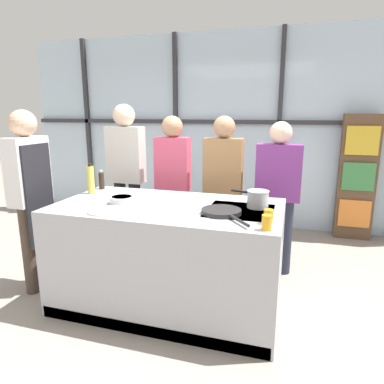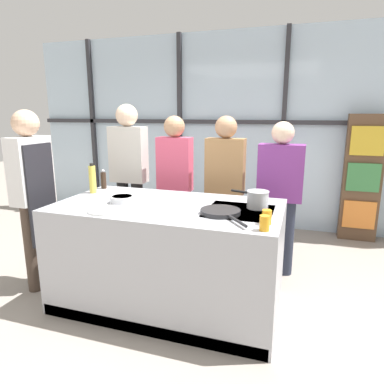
{
  "view_description": "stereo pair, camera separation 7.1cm",
  "coord_description": "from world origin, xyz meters",
  "px_view_note": "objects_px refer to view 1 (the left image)",
  "views": [
    {
      "loc": [
        0.99,
        -2.61,
        1.67
      ],
      "look_at": [
        0.18,
        0.1,
        1.01
      ],
      "focal_mm": 32.0,
      "sensor_mm": 36.0,
      "label": 1
    },
    {
      "loc": [
        1.06,
        -2.59,
        1.67
      ],
      "look_at": [
        0.18,
        0.1,
        1.01
      ],
      "focal_mm": 32.0,
      "sensor_mm": 36.0,
      "label": 2
    }
  ],
  "objects_px": {
    "saucepan": "(258,199)",
    "juice_glass_far": "(268,217)",
    "spectator_far_left": "(126,170)",
    "juice_glass_near": "(267,223)",
    "chef": "(31,190)",
    "frying_pan": "(222,211)",
    "spectator_center_right": "(223,183)",
    "spectator_far_right": "(278,191)",
    "white_plate": "(106,211)",
    "pepper_grinder": "(101,180)",
    "spectator_center_left": "(173,179)",
    "oil_bottle": "(91,180)",
    "mixing_bowl": "(122,200)"
  },
  "relations": [
    {
      "from": "spectator_center_right",
      "to": "spectator_far_right",
      "type": "relative_size",
      "value": 1.03
    },
    {
      "from": "oil_bottle",
      "to": "mixing_bowl",
      "type": "bearing_deg",
      "value": -28.56
    },
    {
      "from": "spectator_center_left",
      "to": "saucepan",
      "type": "relative_size",
      "value": 5.08
    },
    {
      "from": "spectator_far_right",
      "to": "spectator_center_left",
      "type": "bearing_deg",
      "value": 0.0
    },
    {
      "from": "spectator_far_left",
      "to": "saucepan",
      "type": "bearing_deg",
      "value": 153.53
    },
    {
      "from": "pepper_grinder",
      "to": "juice_glass_far",
      "type": "height_order",
      "value": "pepper_grinder"
    },
    {
      "from": "chef",
      "to": "frying_pan",
      "type": "height_order",
      "value": "chef"
    },
    {
      "from": "chef",
      "to": "spectator_far_left",
      "type": "height_order",
      "value": "spectator_far_left"
    },
    {
      "from": "juice_glass_far",
      "to": "juice_glass_near",
      "type": "bearing_deg",
      "value": -90.0
    },
    {
      "from": "pepper_grinder",
      "to": "spectator_center_left",
      "type": "bearing_deg",
      "value": 42.81
    },
    {
      "from": "pepper_grinder",
      "to": "mixing_bowl",
      "type": "bearing_deg",
      "value": -44.08
    },
    {
      "from": "oil_bottle",
      "to": "juice_glass_near",
      "type": "bearing_deg",
      "value": -19.19
    },
    {
      "from": "white_plate",
      "to": "juice_glass_far",
      "type": "distance_m",
      "value": 1.24
    },
    {
      "from": "spectator_far_left",
      "to": "juice_glass_near",
      "type": "xyz_separation_m",
      "value": [
        1.7,
        -1.33,
        -0.06
      ]
    },
    {
      "from": "spectator_far_left",
      "to": "spectator_center_right",
      "type": "xyz_separation_m",
      "value": [
        1.14,
        0.0,
        -0.08
      ]
    },
    {
      "from": "spectator_center_right",
      "to": "juice_glass_far",
      "type": "bearing_deg",
      "value": 115.45
    },
    {
      "from": "frying_pan",
      "to": "spectator_center_left",
      "type": "bearing_deg",
      "value": 126.51
    },
    {
      "from": "frying_pan",
      "to": "saucepan",
      "type": "xyz_separation_m",
      "value": [
        0.24,
        0.26,
        0.06
      ]
    },
    {
      "from": "saucepan",
      "to": "white_plate",
      "type": "xyz_separation_m",
      "value": [
        -1.12,
        -0.46,
        -0.07
      ]
    },
    {
      "from": "spectator_far_left",
      "to": "oil_bottle",
      "type": "relative_size",
      "value": 6.11
    },
    {
      "from": "spectator_far_right",
      "to": "mixing_bowl",
      "type": "xyz_separation_m",
      "value": [
        -1.25,
        -0.98,
        0.05
      ]
    },
    {
      "from": "spectator_center_left",
      "to": "white_plate",
      "type": "xyz_separation_m",
      "value": [
        -0.11,
        -1.25,
        -0.03
      ]
    },
    {
      "from": "spectator_center_right",
      "to": "pepper_grinder",
      "type": "bearing_deg",
      "value": 24.94
    },
    {
      "from": "white_plate",
      "to": "juice_glass_far",
      "type": "xyz_separation_m",
      "value": [
        1.24,
        0.07,
        0.04
      ]
    },
    {
      "from": "chef",
      "to": "white_plate",
      "type": "relative_size",
      "value": 6.1
    },
    {
      "from": "juice_glass_near",
      "to": "frying_pan",
      "type": "bearing_deg",
      "value": 142.11
    },
    {
      "from": "spectator_center_right",
      "to": "saucepan",
      "type": "relative_size",
      "value": 5.08
    },
    {
      "from": "spectator_center_left",
      "to": "oil_bottle",
      "type": "xyz_separation_m",
      "value": [
        -0.56,
        -0.74,
        0.1
      ]
    },
    {
      "from": "saucepan",
      "to": "juice_glass_far",
      "type": "relative_size",
      "value": 3.15
    },
    {
      "from": "spectator_far_left",
      "to": "oil_bottle",
      "type": "height_order",
      "value": "spectator_far_left"
    },
    {
      "from": "white_plate",
      "to": "mixing_bowl",
      "type": "distance_m",
      "value": 0.27
    },
    {
      "from": "frying_pan",
      "to": "chef",
      "type": "bearing_deg",
      "value": 179.04
    },
    {
      "from": "chef",
      "to": "frying_pan",
      "type": "bearing_deg",
      "value": 89.04
    },
    {
      "from": "spectator_far_right",
      "to": "pepper_grinder",
      "type": "bearing_deg",
      "value": 17.25
    },
    {
      "from": "juice_glass_near",
      "to": "spectator_center_right",
      "type": "bearing_deg",
      "value": 113.06
    },
    {
      "from": "spectator_center_right",
      "to": "spectator_far_right",
      "type": "distance_m",
      "value": 0.57
    },
    {
      "from": "mixing_bowl",
      "to": "spectator_center_right",
      "type": "bearing_deg",
      "value": 55.39
    },
    {
      "from": "saucepan",
      "to": "pepper_grinder",
      "type": "xyz_separation_m",
      "value": [
        -1.59,
        0.26,
        0.01
      ]
    },
    {
      "from": "spectator_center_right",
      "to": "white_plate",
      "type": "height_order",
      "value": "spectator_center_right"
    },
    {
      "from": "chef",
      "to": "spectator_center_right",
      "type": "distance_m",
      "value": 1.89
    },
    {
      "from": "white_plate",
      "to": "mixing_bowl",
      "type": "bearing_deg",
      "value": 90.84
    },
    {
      "from": "spectator_center_left",
      "to": "saucepan",
      "type": "height_order",
      "value": "spectator_center_left"
    },
    {
      "from": "spectator_center_left",
      "to": "mixing_bowl",
      "type": "distance_m",
      "value": 0.99
    },
    {
      "from": "saucepan",
      "to": "oil_bottle",
      "type": "xyz_separation_m",
      "value": [
        -1.58,
        0.06,
        0.06
      ]
    },
    {
      "from": "spectator_center_left",
      "to": "juice_glass_near",
      "type": "xyz_separation_m",
      "value": [
        1.13,
        -1.33,
        0.01
      ]
    },
    {
      "from": "spectator_center_left",
      "to": "spectator_far_left",
      "type": "bearing_deg",
      "value": 0.0
    },
    {
      "from": "spectator_far_left",
      "to": "mixing_bowl",
      "type": "height_order",
      "value": "spectator_far_left"
    },
    {
      "from": "frying_pan",
      "to": "oil_bottle",
      "type": "distance_m",
      "value": 1.38
    },
    {
      "from": "saucepan",
      "to": "white_plate",
      "type": "distance_m",
      "value": 1.22
    },
    {
      "from": "spectator_center_right",
      "to": "frying_pan",
      "type": "relative_size",
      "value": 3.46
    }
  ]
}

